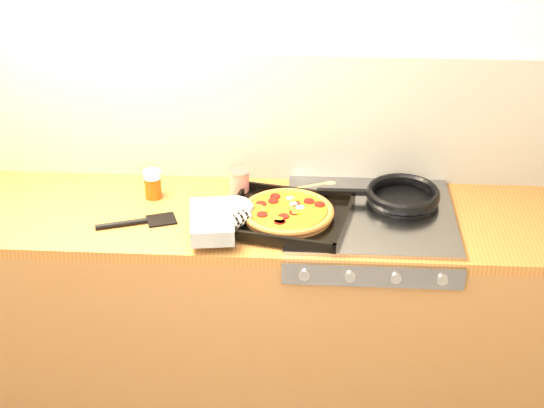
# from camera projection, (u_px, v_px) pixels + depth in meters

# --- Properties ---
(room_shell) EXTENTS (3.20, 3.20, 3.20)m
(room_shell) POSITION_uv_depth(u_px,v_px,m) (251.00, 118.00, 3.13)
(room_shell) COLOR white
(room_shell) RESTS_ON ground
(counter_run) EXTENTS (3.20, 0.62, 0.90)m
(counter_run) POSITION_uv_depth(u_px,v_px,m) (247.00, 314.00, 3.21)
(counter_run) COLOR brown
(counter_run) RESTS_ON ground
(stovetop) EXTENTS (0.60, 0.56, 0.02)m
(stovetop) POSITION_uv_depth(u_px,v_px,m) (370.00, 215.00, 2.97)
(stovetop) COLOR gray
(stovetop) RESTS_ON counter_run
(pizza_on_tray) EXTENTS (0.59, 0.46, 0.07)m
(pizza_on_tray) POSITION_uv_depth(u_px,v_px,m) (267.00, 214.00, 2.90)
(pizza_on_tray) COLOR black
(pizza_on_tray) RESTS_ON stovetop
(frying_pan) EXTENTS (0.45, 0.27, 0.04)m
(frying_pan) POSITION_uv_depth(u_px,v_px,m) (401.00, 196.00, 3.03)
(frying_pan) COLOR black
(frying_pan) RESTS_ON stovetop
(tomato_can) EXTENTS (0.09, 0.09, 0.11)m
(tomato_can) POSITION_uv_depth(u_px,v_px,m) (239.00, 184.00, 3.08)
(tomato_can) COLOR maroon
(tomato_can) RESTS_ON counter_run
(juice_glass) EXTENTS (0.08, 0.08, 0.11)m
(juice_glass) POSITION_uv_depth(u_px,v_px,m) (153.00, 184.00, 3.08)
(juice_glass) COLOR #D03D0C
(juice_glass) RESTS_ON counter_run
(wooden_spoon) EXTENTS (0.29, 0.14, 0.02)m
(wooden_spoon) POSITION_uv_depth(u_px,v_px,m) (308.00, 187.00, 3.15)
(wooden_spoon) COLOR #B3834C
(wooden_spoon) RESTS_ON counter_run
(black_spatula) EXTENTS (0.28, 0.15, 0.02)m
(black_spatula) POSITION_uv_depth(u_px,v_px,m) (138.00, 222.00, 2.92)
(black_spatula) COLOR black
(black_spatula) RESTS_ON counter_run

